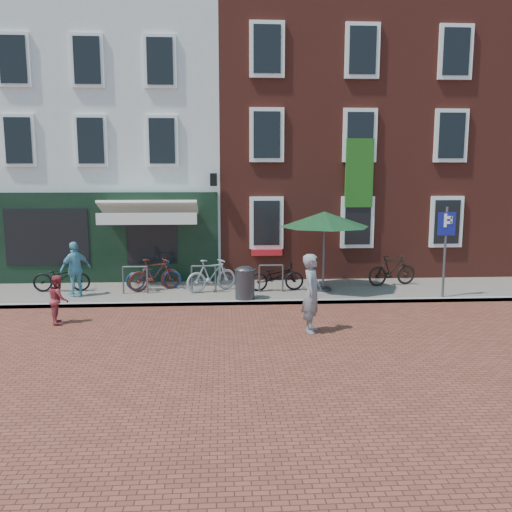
{
  "coord_description": "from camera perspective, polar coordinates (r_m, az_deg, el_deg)",
  "views": [
    {
      "loc": [
        -0.92,
        -14.53,
        3.67
      ],
      "look_at": [
        0.0,
        0.45,
        1.3
      ],
      "focal_mm": 37.95,
      "sensor_mm": 36.0,
      "label": 1
    }
  ],
  "objects": [
    {
      "name": "parasol",
      "position": [
        16.17,
        7.21,
        4.18
      ],
      "size": [
        2.69,
        2.69,
        2.48
      ],
      "color": "#4C4C4F",
      "rests_on": "sidewalk"
    },
    {
      "name": "litter_bin",
      "position": [
        15.18,
        -1.17,
        -2.64
      ],
      "size": [
        0.55,
        0.55,
        1.0
      ],
      "color": "#3B3B3E",
      "rests_on": "sidewalk"
    },
    {
      "name": "bicycle_3",
      "position": [
        16.22,
        -4.72,
        -2.04
      ],
      "size": [
        1.65,
        1.14,
        0.97
      ],
      "primitive_type": "imported",
      "rotation": [
        0.0,
        0.0,
        2.04
      ],
      "color": "#ABAAAD",
      "rests_on": "sidewalk"
    },
    {
      "name": "cafe_person",
      "position": [
        16.34,
        -18.5,
        -1.31
      ],
      "size": [
        0.94,
        0.92,
        1.58
      ],
      "primitive_type": "imported",
      "rotation": [
        0.0,
        0.0,
        3.89
      ],
      "color": "#60A6BC",
      "rests_on": "sidewalk"
    },
    {
      "name": "building_brick_mid",
      "position": [
        21.77,
        4.29,
        12.43
      ],
      "size": [
        6.0,
        8.0,
        10.0
      ],
      "primitive_type": "cube",
      "color": "maroon",
      "rests_on": "ground"
    },
    {
      "name": "sidewalk",
      "position": [
        16.55,
        3.23,
        -3.69
      ],
      "size": [
        24.0,
        3.0,
        0.1
      ],
      "primitive_type": "cube",
      "color": "slate",
      "rests_on": "ground"
    },
    {
      "name": "ground",
      "position": [
        15.02,
        0.09,
        -5.19
      ],
      "size": [
        80.0,
        80.0,
        0.0
      ],
      "primitive_type": "plane",
      "color": "brown"
    },
    {
      "name": "parking_sign",
      "position": [
        16.16,
        19.37,
        1.8
      ],
      "size": [
        0.5,
        0.08,
        2.58
      ],
      "color": "#4C4C4F",
      "rests_on": "sidewalk"
    },
    {
      "name": "bicycle_4",
      "position": [
        16.27,
        2.16,
        -2.15
      ],
      "size": [
        1.71,
        0.72,
        0.87
      ],
      "primitive_type": "imported",
      "rotation": [
        0.0,
        0.0,
        1.66
      ],
      "color": "black",
      "rests_on": "sidewalk"
    },
    {
      "name": "boy",
      "position": [
        14.0,
        -20.1,
        -4.28
      ],
      "size": [
        0.6,
        0.68,
        1.19
      ],
      "primitive_type": "imported",
      "rotation": [
        0.0,
        0.0,
        1.86
      ],
      "color": "#9F343D",
      "rests_on": "ground"
    },
    {
      "name": "woman",
      "position": [
        12.43,
        5.9,
        -3.93
      ],
      "size": [
        0.62,
        0.77,
        1.82
      ],
      "primitive_type": "imported",
      "rotation": [
        0.0,
        0.0,
        1.25
      ],
      "color": "gray",
      "rests_on": "ground"
    },
    {
      "name": "bicycle_1",
      "position": [
        16.57,
        -10.65,
        -1.93
      ],
      "size": [
        1.66,
        1.09,
        0.97
      ],
      "primitive_type": "imported",
      "rotation": [
        0.0,
        0.0,
        2.0
      ],
      "color": "#551E18",
      "rests_on": "sidewalk"
    },
    {
      "name": "bicycle_5",
      "position": [
        17.53,
        14.15,
        -1.46
      ],
      "size": [
        1.67,
        0.77,
        0.97
      ],
      "primitive_type": "imported",
      "rotation": [
        0.0,
        0.0,
        1.77
      ],
      "color": "black",
      "rests_on": "sidewalk"
    },
    {
      "name": "building_brick_right",
      "position": [
        23.35,
        19.36,
        11.72
      ],
      "size": [
        6.0,
        8.0,
        10.0
      ],
      "primitive_type": "cube",
      "color": "maroon",
      "rests_on": "ground"
    },
    {
      "name": "building_stucco",
      "position": [
        21.93,
        -14.51,
        10.84
      ],
      "size": [
        8.0,
        8.0,
        9.0
      ],
      "primitive_type": "cube",
      "color": "silver",
      "rests_on": "ground"
    },
    {
      "name": "bicycle_0",
      "position": [
        17.17,
        -19.81,
        -2.09
      ],
      "size": [
        1.69,
        0.66,
        0.87
      ],
      "primitive_type": "imported",
      "rotation": [
        0.0,
        0.0,
        1.62
      ],
      "color": "black",
      "rests_on": "sidewalk"
    },
    {
      "name": "bicycle_2",
      "position": [
        16.73,
        -10.72,
        -2.0
      ],
      "size": [
        1.75,
        0.9,
        0.87
      ],
      "primitive_type": "imported",
      "rotation": [
        0.0,
        0.0,
        1.77
      ],
      "color": "navy",
      "rests_on": "sidewalk"
    }
  ]
}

